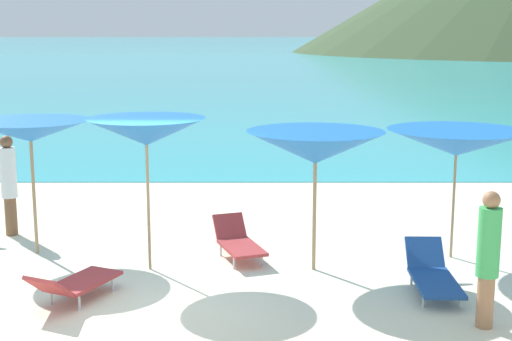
% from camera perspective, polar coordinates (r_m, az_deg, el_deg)
% --- Properties ---
extents(ground_plane, '(50.00, 100.00, 0.30)m').
position_cam_1_polar(ground_plane, '(19.92, -4.18, -0.28)').
color(ground_plane, beige).
extents(ocean_water, '(650.00, 440.00, 0.02)m').
position_cam_1_polar(ocean_water, '(237.67, -0.28, 9.95)').
color(ocean_water, '#2DADBC').
rests_on(ocean_water, ground_plane).
extents(umbrella_3, '(2.16, 2.16, 2.25)m').
position_cam_1_polar(umbrella_3, '(12.49, -17.12, 2.94)').
color(umbrella_3, '#9E7F59').
rests_on(umbrella_3, ground_plane).
extents(umbrella_4, '(1.91, 1.91, 2.39)m').
position_cam_1_polar(umbrella_4, '(11.20, -8.47, 2.99)').
color(umbrella_4, '#9E7F59').
rests_on(umbrella_4, ground_plane).
extents(umbrella_5, '(2.13, 2.13, 2.19)m').
position_cam_1_polar(umbrella_5, '(11.14, 4.74, 1.80)').
color(umbrella_5, '#9E7F59').
rests_on(umbrella_5, ground_plane).
extents(umbrella_6, '(2.35, 2.35, 2.13)m').
position_cam_1_polar(umbrella_6, '(12.17, 15.46, 2.09)').
color(umbrella_6, '#9E7F59').
rests_on(umbrella_6, ground_plane).
extents(lounge_chair_4, '(0.61, 1.63, 0.60)m').
position_cam_1_polar(lounge_chair_4, '(10.86, 13.68, -7.86)').
color(lounge_chair_4, '#1E478C').
rests_on(lounge_chair_4, ground_plane).
extents(lounge_chair_5, '(1.12, 1.56, 0.56)m').
position_cam_1_polar(lounge_chair_5, '(10.43, -13.91, -8.50)').
color(lounge_chair_5, '#A53333').
rests_on(lounge_chair_5, ground_plane).
extents(lounge_chair_8, '(0.95, 1.43, 0.62)m').
position_cam_1_polar(lounge_chair_8, '(12.03, -1.33, -5.55)').
color(lounge_chair_8, '#A53333').
rests_on(lounge_chair_8, ground_plane).
extents(beachgoer_1, '(0.29, 0.29, 1.84)m').
position_cam_1_polar(beachgoer_1, '(13.96, -18.65, -0.81)').
color(beachgoer_1, brown).
rests_on(beachgoer_1, ground_plane).
extents(beachgoer_2, '(0.28, 0.28, 1.76)m').
position_cam_1_polar(beachgoer_2, '(9.56, 17.74, -6.29)').
color(beachgoer_2, '#A3704C').
rests_on(beachgoer_2, ground_plane).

